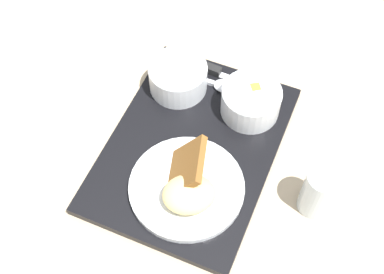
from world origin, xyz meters
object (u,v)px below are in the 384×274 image
Objects in this scene: bowl_soup at (178,76)px; glass_water at (318,193)px; knife at (211,69)px; bowl_salad at (251,100)px; plate_main at (187,187)px; spoon at (213,83)px.

glass_water is at bearing 73.00° from bowl_soup.
bowl_soup is 0.36m from glass_water.
bowl_salad is at bearing -27.23° from knife.
plate_main reaches higher than bowl_salad.
bowl_salad reaches higher than spoon.
knife is 1.63× the size of glass_water.
bowl_salad is at bearing 96.06° from bowl_soup.
spoon is (-0.24, -0.08, -0.01)m from plate_main.
knife is at bearing -160.44° from plate_main.
bowl_soup is (0.02, -0.15, -0.00)m from bowl_salad.
glass_water reaches higher than knife.
plate_main is (0.22, -0.02, -0.02)m from bowl_salad.
glass_water reaches higher than spoon.
glass_water is (0.10, 0.34, -0.00)m from bowl_soup.
spoon is at bearing -103.37° from bowl_salad.
plate_main reaches higher than bowl_soup.
glass_water is (0.12, 0.19, -0.00)m from bowl_salad.
bowl_salad is 1.09× the size of glass_water.
spoon is (-0.02, -0.09, -0.03)m from bowl_salad.
knife is at bearing -114.00° from bowl_salad.
plate_main is 1.96× the size of glass_water.
knife is (-0.05, -0.11, -0.03)m from bowl_salad.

